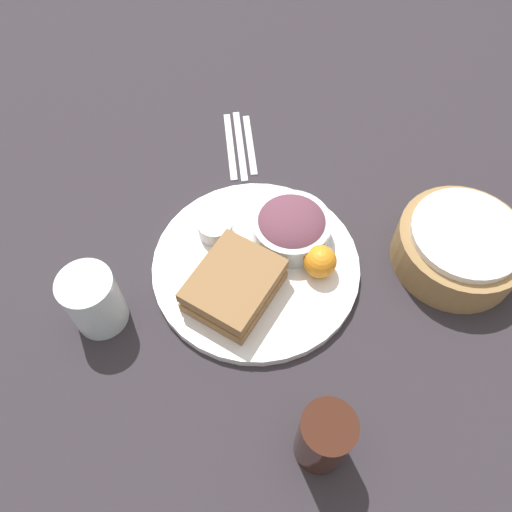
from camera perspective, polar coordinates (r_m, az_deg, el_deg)
ground_plane at (r=0.77m, az=0.00°, el=-1.43°), size 4.00×4.00×0.00m
plate at (r=0.76m, az=0.00°, el=-1.12°), size 0.32×0.32×0.02m
sandwich at (r=0.71m, az=-2.53°, el=-3.38°), size 0.16×0.15×0.05m
salad_bowl at (r=0.77m, az=4.04°, el=3.38°), size 0.12×0.12×0.06m
dressing_cup at (r=0.78m, az=-4.67°, el=3.26°), size 0.05×0.05×0.03m
orange_wedge at (r=0.74m, az=7.32°, el=-0.56°), size 0.05×0.05×0.05m
drink_glass at (r=0.62m, az=7.75°, el=-19.89°), size 0.06×0.06×0.12m
bread_basket at (r=0.81m, az=22.20°, el=1.03°), size 0.19×0.19×0.08m
fork at (r=0.93m, az=-2.96°, el=12.51°), size 0.16×0.05×0.01m
knife at (r=0.93m, az=-1.83°, el=12.60°), size 0.17×0.05×0.01m
spoon at (r=0.93m, az=-0.70°, el=12.70°), size 0.15×0.05×0.01m
water_glass at (r=0.72m, az=-18.06°, el=-4.87°), size 0.08×0.08×0.10m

